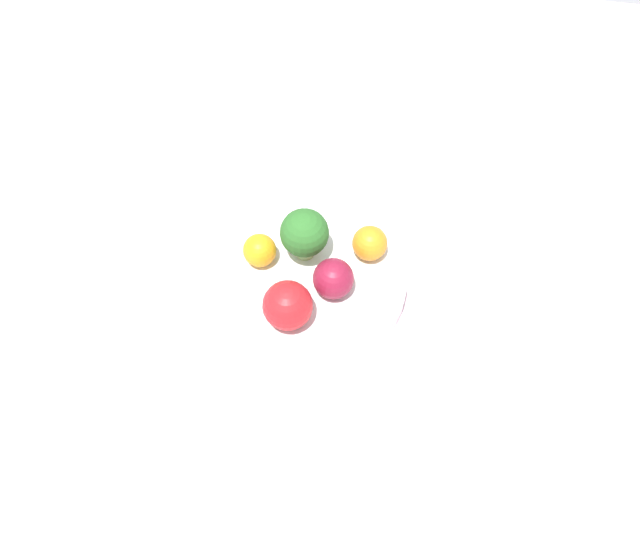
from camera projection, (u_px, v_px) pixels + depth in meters
name	position (u px, v px, depth m)	size (l,w,h in m)	color
ground_plane	(320.00, 296.00, 0.74)	(6.00, 6.00, 0.00)	gray
table_surface	(320.00, 292.00, 0.73)	(1.20, 1.20, 0.02)	silver
bowl	(320.00, 282.00, 0.71)	(0.20, 0.20, 0.03)	white
broccoli	(304.00, 234.00, 0.68)	(0.05, 0.05, 0.07)	#8CB76B
apple_red	(288.00, 305.00, 0.65)	(0.05, 0.05, 0.05)	red
apple_green	(333.00, 279.00, 0.67)	(0.04, 0.04, 0.04)	maroon
orange_front	(260.00, 250.00, 0.69)	(0.04, 0.04, 0.04)	orange
orange_back	(370.00, 243.00, 0.70)	(0.04, 0.04, 0.04)	orange
napkin	(430.00, 179.00, 0.80)	(0.15, 0.17, 0.01)	silver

